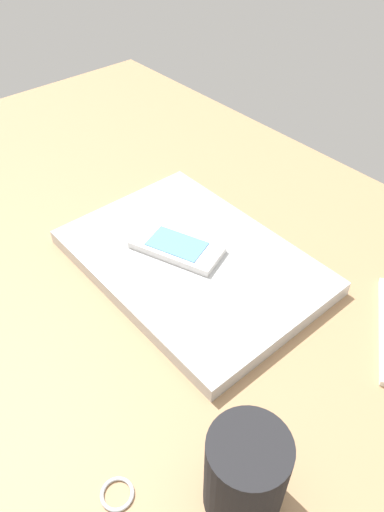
{
  "coord_description": "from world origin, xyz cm",
  "views": [
    {
      "loc": [
        -41.1,
        27.2,
        48.19
      ],
      "look_at": [
        -5.56,
        -3.39,
        5.0
      ],
      "focal_mm": 34.1,
      "sensor_mm": 36.0,
      "label": 1
    }
  ],
  "objects_px": {
    "laptop_closed": "(192,261)",
    "pen_cup": "(245,474)",
    "key_ring": "(117,494)",
    "cell_phone_on_laptop": "(177,247)"
  },
  "relations": [
    {
      "from": "key_ring",
      "to": "pen_cup",
      "type": "height_order",
      "value": "pen_cup"
    },
    {
      "from": "laptop_closed",
      "to": "cell_phone_on_laptop",
      "type": "bearing_deg",
      "value": 18.17
    },
    {
      "from": "cell_phone_on_laptop",
      "to": "pen_cup",
      "type": "xyz_separation_m",
      "value": [
        -0.28,
        0.15,
        0.02
      ]
    },
    {
      "from": "laptop_closed",
      "to": "pen_cup",
      "type": "xyz_separation_m",
      "value": [
        -0.25,
        0.16,
        0.04
      ]
    },
    {
      "from": "cell_phone_on_laptop",
      "to": "key_ring",
      "type": "relative_size",
      "value": 4.28
    },
    {
      "from": "laptop_closed",
      "to": "pen_cup",
      "type": "relative_size",
      "value": 3.4
    },
    {
      "from": "pen_cup",
      "to": "cell_phone_on_laptop",
      "type": "bearing_deg",
      "value": -28.99
    },
    {
      "from": "key_ring",
      "to": "pen_cup",
      "type": "xyz_separation_m",
      "value": [
        -0.07,
        -0.08,
        0.05
      ]
    },
    {
      "from": "key_ring",
      "to": "laptop_closed",
      "type": "bearing_deg",
      "value": -53.52
    },
    {
      "from": "key_ring",
      "to": "pen_cup",
      "type": "distance_m",
      "value": 0.12
    }
  ]
}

